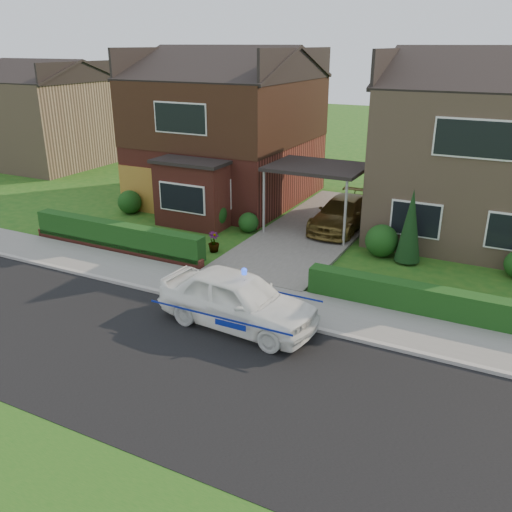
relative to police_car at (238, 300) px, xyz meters
The scene contains 23 objects.
ground 2.73m from the police_car, 113.36° to the right, with size 120.00×120.00×0.00m, color #1B5216.
road 2.73m from the police_car, 113.36° to the right, with size 60.00×6.00×0.02m, color black.
kerb 1.42m from the police_car, 147.90° to the left, with size 60.00×0.16×0.12m, color #9E9993.
sidewalk 2.12m from the police_car, 121.37° to the left, with size 60.00×2.00×0.10m, color slate.
driveway 8.69m from the police_car, 96.87° to the left, with size 3.80×12.00×0.12m, color #666059.
house_left 13.71m from the police_car, 120.66° to the left, with size 7.50×9.53×7.25m.
house_right 12.86m from the police_car, 67.66° to the left, with size 7.50×8.06×7.25m.
carport_link 8.82m from the police_car, 96.91° to the left, with size 3.80×3.00×2.77m.
garage_door 11.98m from the police_car, 140.84° to the left, with size 2.20×0.10×2.10m, color olive.
dwarf_wall 7.45m from the police_car, 157.01° to the left, with size 7.70×0.25×0.36m, color maroon.
hedge_left 7.53m from the police_car, 155.96° to the left, with size 7.50×0.55×0.90m, color #173C13.
hedge_right 5.66m from the police_car, 31.77° to the left, with size 7.50×0.55×0.80m, color #173C13.
shrub_left_far 11.89m from the police_car, 143.33° to the left, with size 1.08×1.08×1.08m, color #173C13.
shrub_left_mid 8.54m from the police_car, 126.13° to the left, with size 1.32×1.32×1.32m, color #173C13.
shrub_left_near 7.99m from the police_car, 115.51° to the left, with size 0.84×0.84×0.84m, color #173C13.
shrub_right_near 7.33m from the police_car, 72.82° to the left, with size 1.20×1.20×1.20m, color #173C13.
conifer_a 7.52m from the police_car, 65.05° to the left, with size 0.90×0.90×2.60m, color black.
neighbour_left 25.12m from the police_car, 147.12° to the left, with size 6.50×7.00×5.20m, color #96775C.
police_car is the anchor object (origin of this frame).
driveway_car 9.13m from the police_car, 90.23° to the left, with size 1.78×4.38×1.27m, color brown.
potted_plant_a 8.28m from the police_car, 127.06° to the left, with size 0.38×0.26×0.73m, color gray.
potted_plant_b 8.09m from the police_car, 125.25° to the left, with size 0.45×0.36×0.82m, color gray.
potted_plant_c 5.80m from the police_car, 127.68° to the left, with size 0.43×0.43×0.76m, color gray.
Camera 1 is at (7.51, -9.26, 7.32)m, focal length 38.00 mm.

